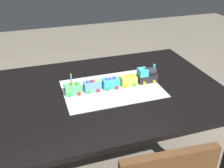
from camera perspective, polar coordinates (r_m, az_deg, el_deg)
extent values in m
cube|color=black|center=(1.62, -0.43, -1.61)|extent=(1.40, 1.00, 0.03)
cube|color=black|center=(2.38, 11.12, -1.74)|extent=(0.07, 0.07, 0.71)
cube|color=black|center=(2.15, -20.82, -7.06)|extent=(0.07, 0.07, 0.71)
cube|color=silver|center=(1.62, 0.00, -0.99)|extent=(0.60, 0.40, 0.00)
cube|color=#232328|center=(1.70, 7.72, 1.33)|extent=(0.12, 0.06, 0.05)
cylinder|color=#232328|center=(1.69, 8.30, 2.74)|extent=(0.07, 0.05, 0.05)
cube|color=#38B7C6|center=(1.66, 6.75, 2.61)|extent=(0.06, 0.06, 0.04)
cylinder|color=#38B7C6|center=(1.68, 9.24, 3.82)|extent=(0.02, 0.02, 0.03)
sphere|color=#F4EFCC|center=(1.72, 9.80, 1.87)|extent=(0.02, 0.02, 0.02)
cylinder|color=#4C59D8|center=(1.75, 8.21, 1.60)|extent=(0.02, 0.01, 0.02)
cylinder|color=#D84CB2|center=(1.72, 6.15, 1.28)|extent=(0.02, 0.01, 0.02)
cylinder|color=orange|center=(1.69, 9.25, 0.53)|extent=(0.02, 0.01, 0.02)
cylinder|color=orange|center=(1.66, 7.13, 0.19)|extent=(0.02, 0.01, 0.02)
cube|color=#F4E04C|center=(1.65, 3.62, 0.78)|extent=(0.10, 0.06, 0.06)
cylinder|color=#D84CB2|center=(1.70, 4.02, 0.95)|extent=(0.02, 0.01, 0.02)
cylinder|color=yellow|center=(1.68, 2.28, 0.68)|extent=(0.02, 0.01, 0.02)
cylinder|color=green|center=(1.64, 4.95, -0.17)|extent=(0.02, 0.01, 0.02)
cylinder|color=orange|center=(1.62, 3.15, -0.46)|extent=(0.02, 0.01, 0.02)
sphere|color=yellow|center=(1.64, 4.47, 1.95)|extent=(0.02, 0.02, 0.02)
sphere|color=yellow|center=(1.63, 3.65, 1.83)|extent=(0.02, 0.02, 0.02)
cube|color=#38B7C6|center=(1.61, -0.29, 0.17)|extent=(0.10, 0.06, 0.06)
cylinder|color=#4C59D8|center=(1.66, 0.24, 0.36)|extent=(0.02, 0.01, 0.02)
cylinder|color=#D84CB2|center=(1.65, -1.58, 0.08)|extent=(0.02, 0.01, 0.02)
cylinder|color=red|center=(1.60, 1.04, -0.80)|extent=(0.02, 0.01, 0.02)
cylinder|color=green|center=(1.59, -0.84, -1.11)|extent=(0.02, 0.01, 0.02)
sphere|color=#4C59D8|center=(1.59, -1.15, 1.11)|extent=(0.02, 0.02, 0.02)
sphere|color=#4C59D8|center=(1.61, 0.56, 1.37)|extent=(0.02, 0.02, 0.02)
sphere|color=#D84CB2|center=(1.60, -0.29, 1.24)|extent=(0.02, 0.02, 0.02)
cube|color=#669EEA|center=(1.59, -4.35, -0.46)|extent=(0.10, 0.06, 0.06)
cylinder|color=#4C59D8|center=(1.63, -3.70, -0.25)|extent=(0.02, 0.01, 0.02)
cylinder|color=green|center=(1.62, -5.58, -0.54)|extent=(0.02, 0.01, 0.02)
cylinder|color=red|center=(1.57, -3.03, -1.46)|extent=(0.02, 0.01, 0.02)
cylinder|color=green|center=(1.56, -4.98, -1.77)|extent=(0.02, 0.01, 0.02)
sphere|color=yellow|center=(1.58, -3.51, 0.75)|extent=(0.02, 0.02, 0.02)
sphere|color=#4C59D8|center=(1.57, -5.28, 0.48)|extent=(0.02, 0.02, 0.02)
sphere|color=red|center=(1.57, -4.39, 0.62)|extent=(0.02, 0.02, 0.02)
cube|color=#59CC7A|center=(1.57, -8.53, -1.11)|extent=(0.10, 0.06, 0.06)
cylinder|color=#4C59D8|center=(1.61, -7.76, -0.88)|extent=(0.02, 0.01, 0.02)
cylinder|color=red|center=(1.60, -9.69, -1.18)|extent=(0.02, 0.01, 0.02)
cylinder|color=red|center=(1.55, -7.24, -2.14)|extent=(0.02, 0.01, 0.02)
cylinder|color=green|center=(1.54, -9.24, -2.45)|extent=(0.02, 0.01, 0.02)
sphere|color=orange|center=(1.55, -8.62, -0.02)|extent=(0.02, 0.02, 0.02)
sphere|color=green|center=(1.55, -7.72, 0.11)|extent=(0.02, 0.02, 0.02)
cylinder|color=#4CA5E5|center=(1.53, -8.98, 1.13)|extent=(0.01, 0.01, 0.05)
cone|color=yellow|center=(1.52, -9.07, 2.21)|extent=(0.01, 0.01, 0.01)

